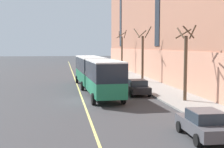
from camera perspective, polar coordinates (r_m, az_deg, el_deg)
The scene contains 11 objects.
ground_plane at distance 28.39m, azimuth -5.24°, elevation -4.89°, with size 260.00×260.00×0.00m, color #38383A.
sidewalk at distance 33.09m, azimuth 10.16°, elevation -3.40°, with size 4.26×160.00×0.15m, color gray.
city_bus at distance 34.06m, azimuth -3.14°, elevation 0.37°, with size 3.59×19.36×3.64m.
parked_car_green_1 at distance 57.98m, azimuth -1.52°, elevation 1.01°, with size 2.06×4.78×1.56m.
parked_car_darkgray_2 at distance 46.58m, azimuth 0.21°, elevation 0.01°, with size 1.95×4.50×1.56m.
parked_car_black_3 at distance 31.65m, azimuth 4.64°, elevation -2.42°, with size 2.05×4.36×1.56m.
parked_car_darkgray_4 at distance 17.51m, azimuth 16.46°, elevation -8.78°, with size 2.06×4.26×1.56m.
street_tree_mid_block at distance 28.01m, azimuth 13.31°, elevation 2.14°, with size 1.46×1.45×6.59m.
street_tree_far_uptown at distance 42.17m, azimuth 5.61°, elevation 3.51°, with size 2.16×2.11×7.40m.
street_tree_far_downtown at distance 56.75m, azimuth 1.82°, elevation 4.09°, with size 1.77×1.54×7.70m.
lane_centerline at distance 31.34m, azimuth -5.69°, elevation -3.94°, with size 0.16×140.00×0.01m, color #E0D66B.
Camera 1 is at (-1.78, -27.91, 4.92)m, focal length 50.00 mm.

